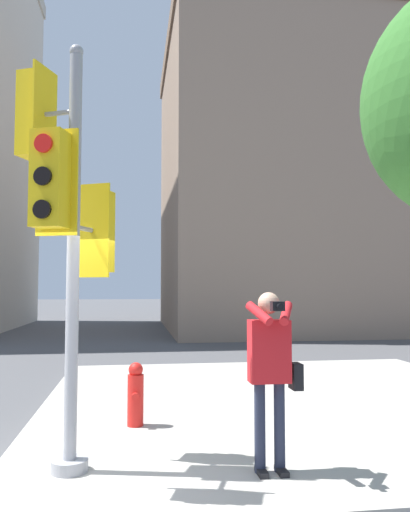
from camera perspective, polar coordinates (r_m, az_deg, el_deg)
sidewalk_corner at (r=8.58m, az=10.19°, el=-16.32°), size 8.00×8.00×0.16m
traffic_signal_pole at (r=5.33m, az=-15.72°, el=5.65°), size 1.02×1.26×4.33m
person_photographer at (r=5.11m, az=7.55°, el=-12.04°), size 0.58×0.54×1.77m
fire_hydrant at (r=6.87m, az=-7.94°, el=-15.39°), size 0.21×0.27×0.82m
building_right at (r=25.88m, az=13.42°, el=7.86°), size 15.83×11.83×14.13m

